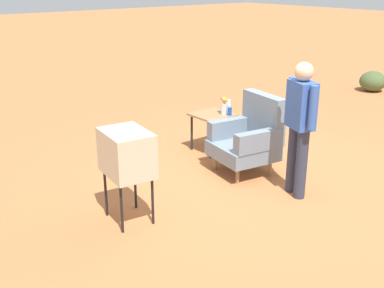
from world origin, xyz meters
TOP-DOWN VIEW (x-y plane):
  - ground_plane at (0.00, 0.00)m, footprint 60.00×60.00m
  - armchair at (-0.22, 0.08)m, footprint 0.88×0.89m
  - side_table at (-1.14, 0.22)m, footprint 0.56×0.56m
  - tv_on_stand at (-0.06, -1.93)m, footprint 0.65×0.51m
  - person_standing at (0.67, 0.00)m, footprint 0.54×0.33m
  - soda_can_blue at (-0.92, 0.37)m, footprint 0.07×0.07m
  - bottle_short_clear at (-1.05, 0.46)m, footprint 0.06×0.06m
  - flower_vase at (-1.02, 0.34)m, footprint 0.15×0.10m
  - shrub_near at (-1.77, 5.73)m, footprint 0.60×0.60m

SIDE VIEW (x-z plane):
  - ground_plane at x=0.00m, z-range 0.00..0.00m
  - shrub_near at x=-1.77m, z-range 0.00..0.47m
  - armchair at x=-0.22m, z-range -0.03..1.03m
  - side_table at x=-1.14m, z-range 0.21..0.80m
  - soda_can_blue at x=-0.92m, z-range 0.59..0.71m
  - bottle_short_clear at x=-1.05m, z-range 0.59..0.79m
  - flower_vase at x=-1.02m, z-range 0.60..0.87m
  - tv_on_stand at x=-0.06m, z-range 0.27..1.30m
  - person_standing at x=0.67m, z-range 0.12..1.76m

